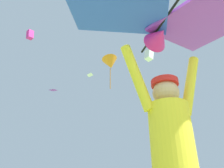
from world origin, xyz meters
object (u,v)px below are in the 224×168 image
at_px(distant_kite_white_high_right, 90,75).
at_px(distant_kite_magenta_mid_right, 30,35).
at_px(distant_kite_purple_low_right, 53,90).
at_px(held_stunt_kite, 162,17).
at_px(distant_kite_white_high_left, 149,55).
at_px(distant_kite_orange_overhead_distant, 110,63).
at_px(kite_flyer_person, 174,160).

bearing_deg(distant_kite_white_high_right, distant_kite_magenta_mid_right, -152.59).
bearing_deg(distant_kite_white_high_right, distant_kite_purple_low_right, -149.42).
relative_size(held_stunt_kite, distant_kite_white_high_left, 1.81).
relative_size(distant_kite_purple_low_right, distant_kite_white_high_right, 1.06).
bearing_deg(distant_kite_orange_overhead_distant, distant_kite_white_high_left, 38.49).
xyz_separation_m(held_stunt_kite, distant_kite_magenta_mid_right, (-4.15, 21.76, 16.05)).
distance_m(distant_kite_purple_low_right, distant_kite_white_high_right, 7.32).
bearing_deg(distant_kite_magenta_mid_right, distant_kite_orange_overhead_distant, -56.63).
height_order(distant_kite_purple_low_right, distant_kite_white_high_left, distant_kite_white_high_left).
xyz_separation_m(distant_kite_purple_low_right, distant_kite_white_high_right, (4.96, 2.93, 4.51)).
height_order(distant_kite_magenta_mid_right, distant_kite_orange_overhead_distant, distant_kite_magenta_mid_right).
distance_m(distant_kite_orange_overhead_distant, distant_kite_purple_low_right, 13.05).
xyz_separation_m(distant_kite_purple_low_right, distant_kite_white_high_left, (9.10, -7.70, 1.88)).
bearing_deg(distant_kite_magenta_mid_right, distant_kite_purple_low_right, 22.79).
bearing_deg(kite_flyer_person, distant_kite_magenta_mid_right, 100.86).
xyz_separation_m(held_stunt_kite, distant_kite_white_high_right, (4.45, 26.22, 14.27)).
relative_size(distant_kite_orange_overhead_distant, distant_kite_white_high_left, 2.06).
height_order(distant_kite_white_high_right, distant_kite_white_high_left, distant_kite_white_high_right).
bearing_deg(held_stunt_kite, distant_kite_magenta_mid_right, 100.80).
relative_size(distant_kite_orange_overhead_distant, distant_kite_purple_low_right, 2.87).
distance_m(distant_kite_white_high_right, distant_kite_white_high_left, 11.71).
height_order(distant_kite_orange_overhead_distant, distant_kite_purple_low_right, distant_kite_purple_low_right).
bearing_deg(kite_flyer_person, distant_kite_orange_overhead_distant, 75.21).
relative_size(distant_kite_purple_low_right, distant_kite_white_high_left, 0.72).
bearing_deg(distant_kite_white_high_left, distant_kite_magenta_mid_right, 154.14).
height_order(kite_flyer_person, distant_kite_orange_overhead_distant, distant_kite_orange_overhead_distant).
bearing_deg(distant_kite_orange_overhead_distant, held_stunt_kite, -104.68).
bearing_deg(distant_kite_white_high_right, distant_kite_orange_overhead_distant, -95.87).
height_order(distant_kite_magenta_mid_right, distant_kite_purple_low_right, distant_kite_magenta_mid_right).
bearing_deg(distant_kite_purple_low_right, distant_kite_white_high_left, -40.26).
bearing_deg(kite_flyer_person, distant_kite_purple_low_right, 91.26).
bearing_deg(distant_kite_magenta_mid_right, distant_kite_white_high_left, -25.86).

